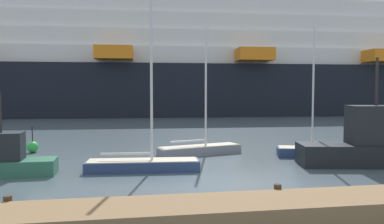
{
  "coord_description": "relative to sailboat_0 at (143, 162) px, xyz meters",
  "views": [
    {
      "loc": [
        -4.61,
        -15.02,
        3.78
      ],
      "look_at": [
        0.0,
        13.07,
        2.15
      ],
      "focal_mm": 35.21,
      "sensor_mm": 36.0,
      "label": 1
    }
  ],
  "objects": [
    {
      "name": "sailboat_1",
      "position": [
        9.96,
        2.09,
        -0.06
      ],
      "size": [
        4.77,
        2.57,
        7.29
      ],
      "rotation": [
        0.0,
        0.0,
        2.84
      ],
      "color": "navy",
      "rests_on": "ground_plane"
    },
    {
      "name": "ground_plane",
      "position": [
        4.05,
        -2.61,
        -0.42
      ],
      "size": [
        600.0,
        600.0,
        0.0
      ],
      "primitive_type": "plane",
      "color": "#4C5B66"
    },
    {
      "name": "sailboat_0",
      "position": [
        0.0,
        0.0,
        0.0
      ],
      "size": [
        5.37,
        1.65,
        8.81
      ],
      "rotation": [
        0.0,
        0.0,
        -0.07
      ],
      "color": "navy",
      "rests_on": "ground_plane"
    },
    {
      "name": "fishing_boat_1",
      "position": [
        11.33,
        -0.56,
        0.64
      ],
      "size": [
        7.07,
        3.21,
        5.41
      ],
      "rotation": [
        0.0,
        0.0,
        -0.19
      ],
      "color": "black",
      "rests_on": "ground_plane"
    },
    {
      "name": "channel_buoy_0",
      "position": [
        -6.46,
        6.32,
        -0.07
      ],
      "size": [
        0.69,
        0.69,
        1.61
      ],
      "color": "green",
      "rests_on": "ground_plane"
    },
    {
      "name": "dock_pier",
      "position": [
        4.05,
        -7.48,
        -0.09
      ],
      "size": [
        20.18,
        2.17,
        0.79
      ],
      "color": "olive",
      "rests_on": "ground_plane"
    },
    {
      "name": "cruise_ship",
      "position": [
        -2.44,
        43.9,
        7.38
      ],
      "size": [
        138.13,
        26.1,
        24.33
      ],
      "rotation": [
        0.0,
        0.0,
        -0.04
      ],
      "color": "black",
      "rests_on": "ground_plane"
    },
    {
      "name": "sailboat_2",
      "position": [
        3.45,
        3.99,
        -0.04
      ],
      "size": [
        5.15,
        2.57,
        7.53
      ],
      "rotation": [
        0.0,
        0.0,
        0.29
      ],
      "color": "gray",
      "rests_on": "ground_plane"
    }
  ]
}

